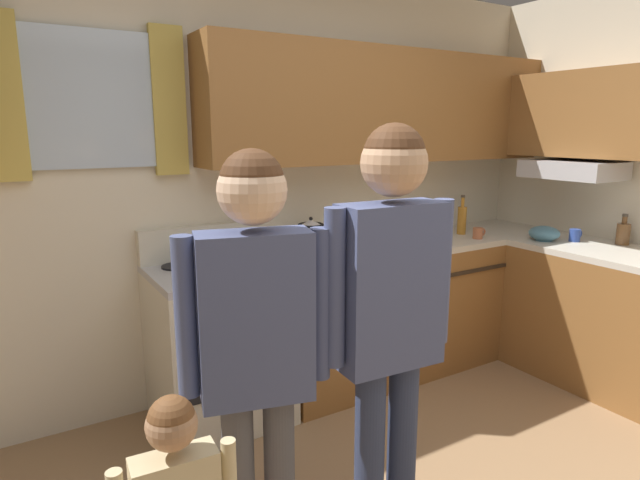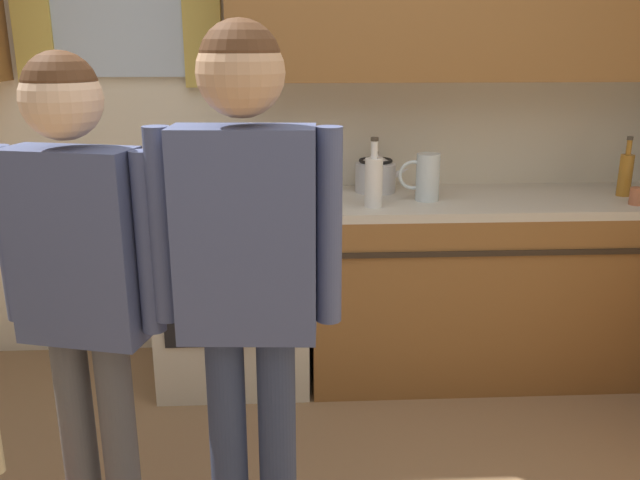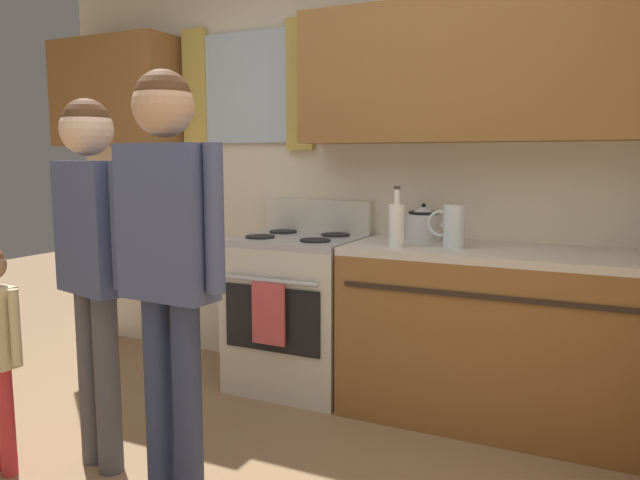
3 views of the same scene
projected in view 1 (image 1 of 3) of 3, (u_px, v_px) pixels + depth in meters
The scene contains 13 objects.
back_wall_unit at pixel (261, 153), 3.25m from camera, with size 4.60×0.42×2.60m.
kitchen_counter_run at pixel (493, 309), 3.62m from camera, with size 2.25×2.03×0.90m.
stove_oven at pixel (219, 342), 3.02m from camera, with size 0.71×0.67×1.10m.
bottle_oil_amber at pixel (462, 219), 3.87m from camera, with size 0.06×0.06×0.29m.
bottle_squat_brown at pixel (623, 233), 3.52m from camera, with size 0.08×0.08×0.21m.
bottle_milk_white at pixel (331, 240), 3.11m from camera, with size 0.08×0.08×0.31m.
mug_cobalt_blue at pixel (575, 235), 3.63m from camera, with size 0.11×0.07×0.08m.
cup_terracotta at pixel (478, 233), 3.72m from camera, with size 0.11×0.07×0.08m.
stovetop_kettle at pixel (311, 234), 3.40m from camera, with size 0.27×0.20×0.21m.
water_pitcher at pixel (356, 233), 3.33m from camera, with size 0.19×0.11×0.22m.
mixing_bowl at pixel (544, 234), 3.66m from camera, with size 0.20×0.20×0.10m.
adult_holding_child at pixel (256, 335), 1.70m from camera, with size 0.48×0.24×1.60m.
adult_in_plaid at pixel (390, 303), 1.86m from camera, with size 0.52×0.23×1.67m.
Camera 1 is at (-1.32, -1.18, 1.65)m, focal length 29.82 mm.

